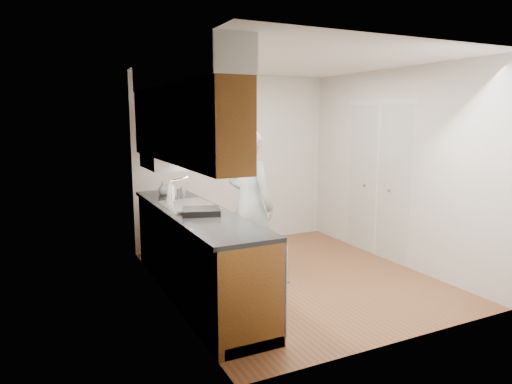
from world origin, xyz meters
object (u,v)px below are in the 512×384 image
soap_bottle_b (172,189)px  dish_rack (201,211)px  steel_can (183,192)px  person (250,195)px  soap_bottle_a (171,190)px  soap_bottle_c (163,188)px

soap_bottle_b → dish_rack: bearing=-91.2°
steel_can → person: bearing=-43.2°
soap_bottle_a → soap_bottle_b: soap_bottle_a is taller
soap_bottle_b → soap_bottle_c: bearing=111.3°
soap_bottle_a → person: bearing=-28.7°
dish_rack → soap_bottle_b: bearing=106.2°
person → soap_bottle_a: (-0.81, 0.44, 0.05)m
soap_bottle_b → dish_rack: 1.12m
soap_bottle_c → person: bearing=-47.6°
person → soap_bottle_b: 0.99m
soap_bottle_c → steel_can: (0.17, -0.28, -0.02)m
soap_bottle_b → soap_bottle_c: 0.19m
soap_bottle_b → steel_can: soap_bottle_b is taller
person → soap_bottle_a: person is taller
soap_bottle_a → soap_bottle_b: bearing=70.4°
soap_bottle_a → dish_rack: size_ratio=0.65×
dish_rack → soap_bottle_c: bearing=109.4°
dish_rack → person: bearing=47.7°
soap_bottle_a → dish_rack: (0.06, -0.87, -0.09)m
person → steel_can: 0.85m
soap_bottle_c → steel_can: size_ratio=1.29×
person → soap_bottle_a: bearing=37.1°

